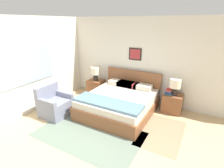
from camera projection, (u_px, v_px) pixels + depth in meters
ground_plane at (80, 159)px, 3.30m from camera, size 16.00×16.00×0.00m
wall_back at (140, 61)px, 5.38m from camera, size 7.19×0.09×2.60m
wall_left at (45, 62)px, 5.20m from camera, size 0.08×5.44×2.60m
area_rug_main at (89, 134)px, 4.02m from camera, size 2.42×1.43×0.01m
area_rug_bedside at (162, 133)px, 4.07m from camera, size 0.92×1.47×0.01m
bed at (119, 102)px, 4.93m from camera, size 1.80×2.01×1.01m
armchair at (55, 105)px, 4.78m from camera, size 0.69×0.73×0.83m
nightstand_near_window at (96, 87)px, 6.16m from camera, size 0.52×0.48×0.52m
nightstand_by_door at (172, 103)px, 4.96m from camera, size 0.52×0.48×0.52m
table_lamp_near_window at (95, 72)px, 5.94m from camera, size 0.30×0.30×0.47m
table_lamp_by_door at (175, 85)px, 4.74m from camera, size 0.30×0.30×0.47m
book_thick_bottom at (169, 94)px, 4.89m from camera, size 0.15×0.23×0.03m
book_hardcover_middle at (169, 93)px, 4.88m from camera, size 0.23×0.27×0.03m
book_novel_upper at (169, 92)px, 4.87m from camera, size 0.19×0.29×0.04m
book_slim_near_top at (169, 91)px, 4.85m from camera, size 0.21×0.27×0.04m
book_paperback_top at (169, 90)px, 4.84m from camera, size 0.17×0.24×0.03m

